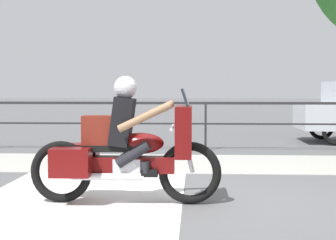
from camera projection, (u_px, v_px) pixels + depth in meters
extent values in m
plane|color=#565659|center=(214.00, 204.00, 6.40)|extent=(120.00, 120.00, 0.00)
cube|color=#A8A59E|center=(208.00, 163.00, 9.79)|extent=(44.00, 2.40, 0.01)
cube|color=silver|center=(74.00, 206.00, 6.29)|extent=(2.65, 6.00, 0.01)
cube|color=#232326|center=(206.00, 103.00, 11.73)|extent=(36.00, 0.04, 0.06)
cube|color=#232326|center=(206.00, 124.00, 11.76)|extent=(36.00, 0.03, 0.04)
cylinder|color=#232326|center=(206.00, 126.00, 11.77)|extent=(0.05, 0.05, 1.12)
torus|color=black|center=(190.00, 173.00, 6.38)|extent=(0.78, 0.11, 0.78)
torus|color=black|center=(61.00, 172.00, 6.46)|extent=(0.78, 0.11, 0.78)
cube|color=#5B0C0C|center=(125.00, 164.00, 6.41)|extent=(1.23, 0.22, 0.20)
cube|color=silver|center=(128.00, 168.00, 6.42)|extent=(0.34, 0.26, 0.26)
ellipsoid|color=#5B0C0C|center=(141.00, 143.00, 6.39)|extent=(0.58, 0.30, 0.26)
cube|color=black|center=(112.00, 148.00, 6.41)|extent=(0.71, 0.28, 0.08)
cube|color=#5B0C0C|center=(184.00, 131.00, 6.35)|extent=(0.20, 0.63, 0.63)
cube|color=#1E232B|center=(185.00, 98.00, 6.32)|extent=(0.10, 0.54, 0.24)
cylinder|color=silver|center=(172.00, 127.00, 6.35)|extent=(0.04, 0.70, 0.04)
cylinder|color=silver|center=(108.00, 177.00, 6.27)|extent=(0.89, 0.09, 0.09)
cube|color=#5B0C0C|center=(71.00, 162.00, 6.21)|extent=(0.48, 0.28, 0.35)
cube|color=#5B0C0C|center=(80.00, 157.00, 6.68)|extent=(0.48, 0.28, 0.35)
cylinder|color=silver|center=(188.00, 152.00, 6.36)|extent=(0.18, 0.06, 0.52)
cube|color=black|center=(122.00, 122.00, 6.38)|extent=(0.32, 0.36, 0.62)
sphere|color=#8C6647|center=(125.00, 89.00, 6.35)|extent=(0.23, 0.23, 0.23)
sphere|color=#B7B7BC|center=(125.00, 88.00, 6.35)|extent=(0.29, 0.29, 0.29)
cylinder|color=black|center=(133.00, 154.00, 6.25)|extent=(0.44, 0.13, 0.34)
cylinder|color=black|center=(145.00, 167.00, 6.25)|extent=(0.11, 0.11, 0.14)
cube|color=black|center=(149.00, 173.00, 6.25)|extent=(0.20, 0.10, 0.09)
cylinder|color=black|center=(136.00, 151.00, 6.55)|extent=(0.44, 0.13, 0.34)
cylinder|color=black|center=(148.00, 164.00, 6.55)|extent=(0.11, 0.11, 0.14)
cube|color=black|center=(152.00, 169.00, 6.55)|extent=(0.20, 0.10, 0.09)
cylinder|color=#8C6647|center=(145.00, 117.00, 6.06)|extent=(0.66, 0.09, 0.37)
cylinder|color=#8C6647|center=(149.00, 114.00, 6.66)|extent=(0.66, 0.09, 0.37)
cube|color=maroon|center=(98.00, 131.00, 6.41)|extent=(0.38, 0.26, 0.37)
torus|color=black|center=(336.00, 131.00, 12.74)|extent=(0.72, 0.11, 0.72)
torus|color=black|center=(321.00, 127.00, 14.26)|extent=(0.72, 0.11, 0.72)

